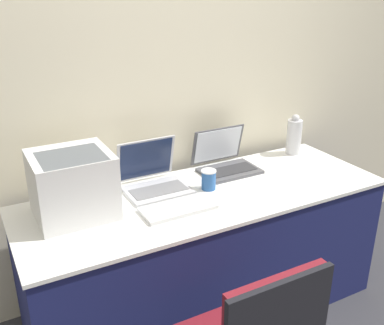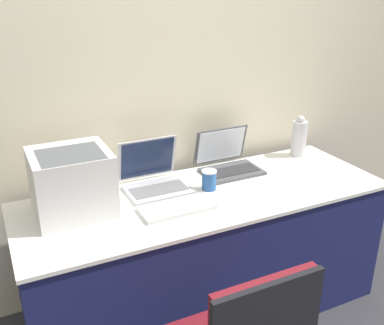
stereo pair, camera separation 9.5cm
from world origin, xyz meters
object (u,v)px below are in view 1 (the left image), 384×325
external_keyboard (178,208)px  metal_pitcher (294,136)px  laptop_right (225,161)px  laptop_left (153,179)px  coffee_cup (209,180)px  printer (72,183)px

external_keyboard → metal_pitcher: (1.02, 0.34, 0.11)m
metal_pitcher → laptop_right: bearing=-178.2°
laptop_left → coffee_cup: laptop_left is taller
metal_pitcher → external_keyboard: bearing=-161.3°
coffee_cup → printer: bearing=175.4°
metal_pitcher → laptop_left: bearing=-176.9°
printer → coffee_cup: size_ratio=3.33×
laptop_left → laptop_right: laptop_left is taller
printer → laptop_right: printer is taller
laptop_right → metal_pitcher: 0.54m
laptop_right → coffee_cup: size_ratio=3.10×
external_keyboard → metal_pitcher: bearing=18.7°
printer → external_keyboard: (0.46, -0.20, -0.16)m
laptop_left → laptop_right: size_ratio=0.99×
laptop_right → external_keyboard: bearing=-145.8°
external_keyboard → coffee_cup: 0.30m
printer → laptop_left: 0.48m
laptop_left → metal_pitcher: size_ratio=1.28×
external_keyboard → printer: bearing=156.8°
printer → metal_pitcher: size_ratio=1.39×
laptop_right → laptop_left: bearing=-175.4°
coffee_cup → metal_pitcher: size_ratio=0.42×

